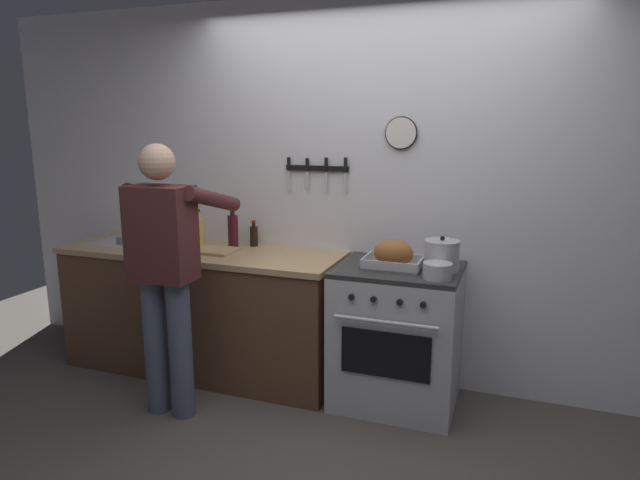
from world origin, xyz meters
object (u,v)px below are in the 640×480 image
at_px(saucepan, 437,271).
at_px(bottle_wine_red, 233,230).
at_px(bottle_hot_sauce, 189,233).
at_px(bottle_soy_sauce, 254,235).
at_px(stove, 397,336).
at_px(bottle_cooking_oil, 199,232).
at_px(cutting_board, 210,250).
at_px(roasting_pan, 393,255).
at_px(person_cook, 165,264).
at_px(stock_pot, 442,256).

relative_size(saucepan, bottle_wine_red, 0.56).
height_order(bottle_hot_sauce, bottle_soy_sauce, bottle_soy_sauce).
bearing_deg(stove, bottle_soy_sauce, 168.34).
xyz_separation_m(stove, bottle_cooking_oil, (-1.45, 0.04, 0.56)).
relative_size(cutting_board, bottle_cooking_oil, 1.31).
xyz_separation_m(roasting_pan, bottle_hot_sauce, (-1.58, 0.18, -0.00)).
relative_size(person_cook, stock_pot, 7.72).
bearing_deg(bottle_cooking_oil, bottle_wine_red, 23.62).
bearing_deg(stove, bottle_cooking_oil, 178.26).
relative_size(bottle_cooking_oil, bottle_soy_sauce, 1.45).
bearing_deg(stock_pot, roasting_pan, -173.22).
bearing_deg(bottle_cooking_oil, saucepan, -7.42).
height_order(stock_pot, bottle_cooking_oil, bottle_cooking_oil).
height_order(saucepan, cutting_board, saucepan).
relative_size(saucepan, cutting_board, 0.47).
distance_m(roasting_pan, bottle_cooking_oil, 1.43).
bearing_deg(bottle_cooking_oil, person_cook, -75.02).
distance_m(person_cook, stock_pot, 1.65).
relative_size(roasting_pan, bottle_cooking_oil, 1.28).
bearing_deg(bottle_hot_sauce, cutting_board, -32.21).
bearing_deg(person_cook, stove, -53.51).
distance_m(stock_pot, cutting_board, 1.58).
height_order(roasting_pan, bottle_wine_red, bottle_wine_red).
height_order(cutting_board, bottle_soy_sauce, bottle_soy_sauce).
bearing_deg(saucepan, roasting_pan, 153.04).
bearing_deg(stock_pot, bottle_soy_sauce, 170.58).
height_order(person_cook, stock_pot, person_cook).
bearing_deg(bottle_cooking_oil, roasting_pan, -3.05).
bearing_deg(roasting_pan, bottle_hot_sauce, 173.49).
relative_size(bottle_wine_red, bottle_cooking_oil, 1.09).
bearing_deg(bottle_soy_sauce, bottle_wine_red, -143.83).
distance_m(roasting_pan, bottle_soy_sauce, 1.11).
bearing_deg(cutting_board, stock_pot, 1.29).
relative_size(stock_pot, bottle_cooking_oil, 0.78).
distance_m(cutting_board, bottle_soy_sauce, 0.34).
relative_size(stock_pot, bottle_hot_sauce, 1.17).
xyz_separation_m(stove, stock_pot, (0.26, 0.00, 0.54)).
xyz_separation_m(person_cook, cutting_board, (-0.03, 0.56, -0.04)).
relative_size(stove, bottle_cooking_oil, 3.28).
distance_m(stock_pot, bottle_wine_red, 1.50).
relative_size(bottle_cooking_oil, bottle_hot_sauce, 1.50).
bearing_deg(cutting_board, bottle_cooking_oil, 150.60).
bearing_deg(roasting_pan, saucepan, -26.96).
bearing_deg(bottle_soy_sauce, person_cook, -101.73).
relative_size(person_cook, bottle_hot_sauce, 9.06).
xyz_separation_m(roasting_pan, saucepan, (0.29, -0.15, -0.03)).
xyz_separation_m(saucepan, cutting_board, (-1.58, 0.15, -0.04)).
relative_size(stove, person_cook, 0.54).
bearing_deg(person_cook, roasting_pan, -54.18).
xyz_separation_m(stock_pot, bottle_soy_sauce, (-1.37, 0.23, -0.02)).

